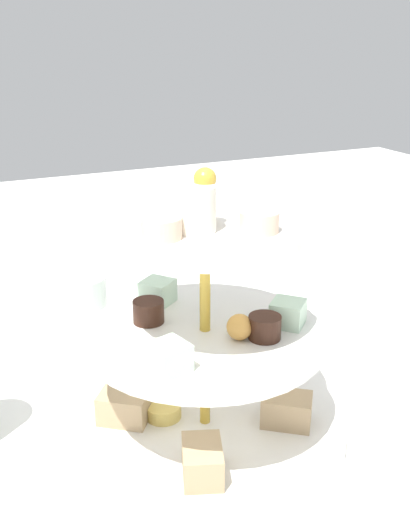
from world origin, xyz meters
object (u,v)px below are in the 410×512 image
Objects in this scene: water_glass_short_left at (83,306)px; butter_knife_right at (351,323)px; tiered_serving_stand at (205,355)px; teacup_with_saucer at (184,298)px.

water_glass_short_left is 0.48× the size of butter_knife_right.
tiered_serving_stand is 0.28m from teacup_with_saucer.
water_glass_short_left is (0.06, -0.25, -0.04)m from tiered_serving_stand.
water_glass_short_left is at bearing -77.63° from tiered_serving_stand.
water_glass_short_left is 0.14m from teacup_with_saucer.
teacup_with_saucer is at bearing -108.63° from tiered_serving_stand.
teacup_with_saucer is (-0.14, -0.00, -0.02)m from water_glass_short_left.
water_glass_short_left is 0.91× the size of teacup_with_saucer.
tiered_serving_stand is 3.38× the size of water_glass_short_left.
tiered_serving_stand reaches higher than water_glass_short_left.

